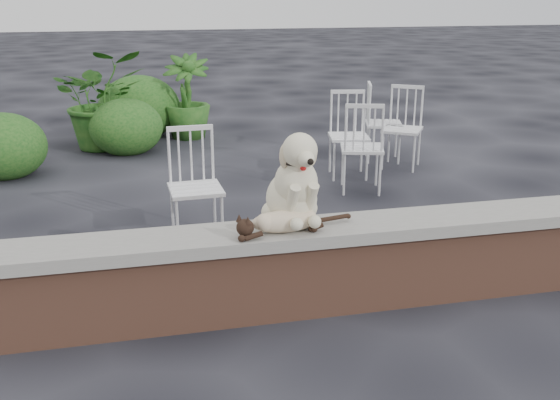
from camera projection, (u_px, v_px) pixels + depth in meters
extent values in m
plane|color=black|center=(432.00, 294.00, 4.34)|extent=(60.00, 60.00, 0.00)
cube|color=brown|center=(434.00, 261.00, 4.26)|extent=(6.00, 0.30, 0.50)
cube|color=slate|center=(438.00, 221.00, 4.17)|extent=(6.20, 0.40, 0.08)
imported|color=#134515|center=(101.00, 99.00, 8.14)|extent=(1.34, 1.22, 1.29)
imported|color=#134515|center=(187.00, 97.00, 8.73)|extent=(0.75, 0.75, 1.16)
ellipsoid|color=#134515|center=(3.00, 147.00, 6.97)|extent=(0.95, 0.87, 0.76)
ellipsoid|color=#134515|center=(140.00, 107.00, 8.92)|extent=(1.14, 1.04, 0.90)
ellipsoid|color=#134515|center=(126.00, 127.00, 7.99)|extent=(0.93, 0.85, 0.73)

